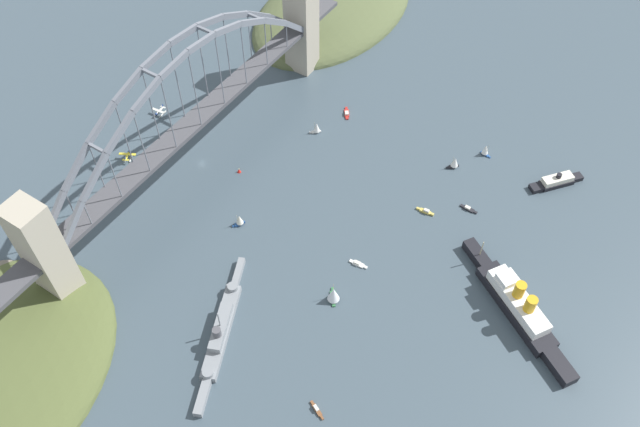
# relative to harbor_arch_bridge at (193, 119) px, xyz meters

# --- Properties ---
(ground_plane) EXTENTS (1400.00, 1400.00, 0.00)m
(ground_plane) POSITION_rel_harbor_arch_bridge_xyz_m (-0.00, -0.00, -33.50)
(ground_plane) COLOR #3D4C56
(harbor_arch_bridge) EXTENTS (265.09, 16.63, 79.76)m
(harbor_arch_bridge) POSITION_rel_harbor_arch_bridge_xyz_m (0.00, 0.00, 0.00)
(harbor_arch_bridge) COLOR #ADA38E
(harbor_arch_bridge) RESTS_ON ground
(headland_west_shore) EXTENTS (146.28, 91.24, 27.90)m
(headland_west_shore) POSITION_rel_harbor_arch_bridge_xyz_m (-165.50, -17.36, -33.50)
(headland_west_shore) COLOR #515B38
(headland_west_shore) RESTS_ON ground
(ocean_liner) EXTENTS (50.57, 73.59, 19.09)m
(ocean_liner) POSITION_rel_harbor_arch_bridge_xyz_m (-6.04, 184.42, -28.19)
(ocean_liner) COLOR black
(ocean_liner) RESTS_ON ground
(naval_cruiser) EXTENTS (75.14, 35.76, 17.26)m
(naval_cruiser) POSITION_rel_harbor_arch_bridge_xyz_m (78.82, 76.66, -30.53)
(naval_cruiser) COLOR gray
(naval_cruiser) RESTS_ON ground
(harbor_ferry_steamer) EXTENTS (27.48, 23.63, 8.06)m
(harbor_ferry_steamer) POSITION_rel_harbor_arch_bridge_xyz_m (-92.53, 172.23, -31.03)
(harbor_ferry_steamer) COLOR black
(harbor_ferry_steamer) RESTS_ON ground
(seaplane_taxiing_near_bridge) EXTENTS (7.87, 9.24, 4.79)m
(seaplane_taxiing_near_bridge) POSITION_rel_harbor_arch_bridge_xyz_m (-17.72, -46.56, -31.58)
(seaplane_taxiing_near_bridge) COLOR #B7B7B2
(seaplane_taxiing_near_bridge) RESTS_ON ground
(seaplane_second_in_formation) EXTENTS (8.02, 9.25, 4.84)m
(seaplane_second_in_formation) POSITION_rel_harbor_arch_bridge_xyz_m (20.29, -36.56, -31.47)
(seaplane_second_in_formation) COLOR #B7B7B2
(seaplane_second_in_formation) RESTS_ON ground
(small_boat_0) EXTENTS (2.51, 9.87, 2.30)m
(small_boat_0) POSITION_rel_harbor_arch_bridge_xyz_m (-36.39, 121.82, -32.67)
(small_boat_0) COLOR gold
(small_boat_0) RESTS_ON ground
(small_boat_1) EXTENTS (6.54, 5.17, 7.83)m
(small_boat_1) POSITION_rel_harbor_arch_bridge_xyz_m (23.21, 44.74, -29.83)
(small_boat_1) COLOR #234C8C
(small_boat_1) RESTS_ON ground
(small_boat_2) EXTENTS (9.67, 7.37, 1.80)m
(small_boat_2) POSITION_rel_harbor_arch_bridge_xyz_m (-78.56, 47.31, -32.86)
(small_boat_2) COLOR #B2231E
(small_boat_2) RESTS_ON ground
(small_boat_3) EXTENTS (4.47, 6.77, 8.05)m
(small_boat_3) POSITION_rel_harbor_arch_bridge_xyz_m (-92.52, 130.41, -29.73)
(small_boat_3) COLOR #234C8C
(small_boat_3) RESTS_ON ground
(small_boat_4) EXTENTS (2.92, 9.64, 1.83)m
(small_boat_4) POSITION_rel_harbor_arch_bridge_xyz_m (11.62, 109.11, -32.84)
(small_boat_4) COLOR silver
(small_boat_4) RESTS_ON ground
(small_boat_5) EXTENTS (2.49, 9.71, 1.77)m
(small_boat_5) POSITION_rel_harbor_arch_bridge_xyz_m (-50.43, 139.89, -32.87)
(small_boat_5) COLOR black
(small_boat_5) RESTS_ON ground
(small_boat_6) EXTENTS (5.99, 6.15, 7.79)m
(small_boat_6) POSITION_rel_harbor_arch_bridge_xyz_m (-55.79, 40.64, -29.90)
(small_boat_6) COLOR silver
(small_boat_6) RESTS_ON ground
(small_boat_7) EXTENTS (6.60, 6.39, 8.00)m
(small_boat_7) POSITION_rel_harbor_arch_bridge_xyz_m (-74.13, 120.06, -29.78)
(small_boat_7) COLOR black
(small_boat_7) RESTS_ON ground
(small_boat_8) EXTENTS (4.90, 9.11, 2.02)m
(small_boat_8) POSITION_rel_harbor_arch_bridge_xyz_m (85.25, 132.88, -32.78)
(small_boat_8) COLOR brown
(small_boat_8) RESTS_ON ground
(small_boat_9) EXTENTS (9.87, 8.48, 10.77)m
(small_boat_9) POSITION_rel_harbor_arch_bridge_xyz_m (35.35, 109.72, -28.55)
(small_boat_9) COLOR #2D6B3D
(small_boat_9) RESTS_ON ground
(channel_marker_buoy) EXTENTS (2.20, 2.20, 2.75)m
(channel_marker_buoy) POSITION_rel_harbor_arch_bridge_xyz_m (-5.89, 21.98, -32.38)
(channel_marker_buoy) COLOR red
(channel_marker_buoy) RESTS_ON ground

